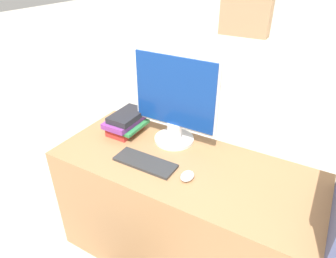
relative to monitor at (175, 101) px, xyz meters
The scene contains 6 objects.
desk 0.70m from the monitor, 49.13° to the right, with size 1.49×0.64×0.77m.
carrel_divider 1.06m from the monitor, 13.63° to the right, with size 0.07×0.55×1.12m.
monitor is the anchor object (origin of this frame).
keyboard 0.39m from the monitor, 94.39° to the right, with size 0.35×0.13×0.02m.
mouse 0.45m from the monitor, 50.76° to the right, with size 0.07×0.09×0.04m.
book_stack 0.38m from the monitor, 168.05° to the right, with size 0.20×0.27×0.14m.
Camera 1 is at (0.60, -0.88, 1.78)m, focal length 32.00 mm.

